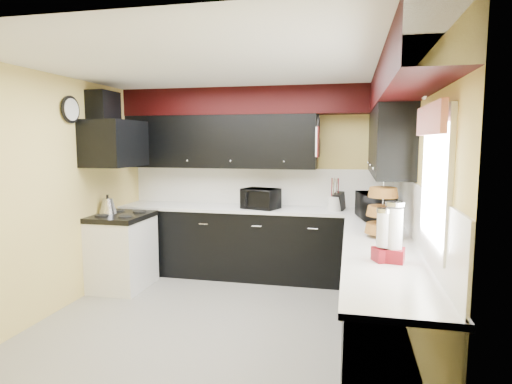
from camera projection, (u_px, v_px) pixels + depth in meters
ground at (221, 322)px, 4.29m from camera, size 3.60×3.60×0.00m
wall_back at (259, 182)px, 5.88m from camera, size 3.60×0.06×2.50m
wall_right at (416, 205)px, 3.76m from camera, size 0.06×3.60×2.50m
wall_left at (57, 194)px, 4.52m from camera, size 0.06×3.60×2.50m
ceiling at (219, 67)px, 3.99m from camera, size 3.60×3.60×0.06m
cab_back at (254, 244)px, 5.69m from camera, size 3.60×0.60×0.90m
cab_right at (380, 302)px, 3.62m from camera, size 0.60×3.00×0.90m
counter_back at (254, 209)px, 5.63m from camera, size 3.62×0.64×0.04m
counter_right at (382, 248)px, 3.57m from camera, size 0.64×3.02×0.04m
splash_back at (259, 186)px, 5.88m from camera, size 3.60×0.02×0.50m
splash_right at (415, 212)px, 3.76m from camera, size 0.02×3.60×0.50m
upper_back at (220, 142)px, 5.76m from camera, size 2.60×0.35×0.70m
upper_right at (389, 142)px, 4.60m from camera, size 0.35×1.80×0.70m
soffit_back at (256, 101)px, 5.58m from camera, size 3.60×0.36×0.35m
soffit_right at (402, 78)px, 3.49m from camera, size 0.36×3.24×0.35m
stove at (123, 253)px, 5.28m from camera, size 0.60×0.75×0.86m
cooktop at (121, 217)px, 5.23m from camera, size 0.62×0.77×0.06m
hood at (115, 143)px, 5.13m from camera, size 0.50×0.78×0.55m
hood_duct at (103, 108)px, 5.11m from camera, size 0.24×0.40×0.40m
window at (436, 180)px, 2.85m from camera, size 0.03×0.86×0.96m
valance at (430, 120)px, 2.81m from camera, size 0.04×0.88×0.20m
pan_top at (318, 126)px, 5.38m from camera, size 0.03×0.22×0.40m
pan_mid at (317, 146)px, 5.28m from camera, size 0.03×0.28×0.46m
pan_low at (319, 148)px, 5.54m from camera, size 0.03×0.24×0.42m
cut_board at (317, 142)px, 5.16m from camera, size 0.03×0.26×0.35m
baskets at (382, 211)px, 3.87m from camera, size 0.27×0.27×0.50m
clock at (70, 110)px, 4.65m from camera, size 0.03×0.30×0.30m
deco_plate at (425, 84)px, 3.30m from camera, size 0.03×0.24×0.24m
toaster_oven at (260, 199)px, 5.52m from camera, size 0.54×0.50×0.26m
microwave at (376, 206)px, 4.80m from camera, size 0.45×0.58×0.29m
utensil_crock at (335, 204)px, 5.34m from camera, size 0.18×0.18×0.18m
knife_block at (339, 202)px, 5.35m from camera, size 0.15×0.17×0.23m
kettle at (108, 206)px, 5.26m from camera, size 0.22×0.22×0.19m
dispenser_a at (384, 237)px, 3.09m from camera, size 0.17×0.17×0.35m
dispenser_b at (394, 233)px, 3.07m from camera, size 0.18×0.18×0.42m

